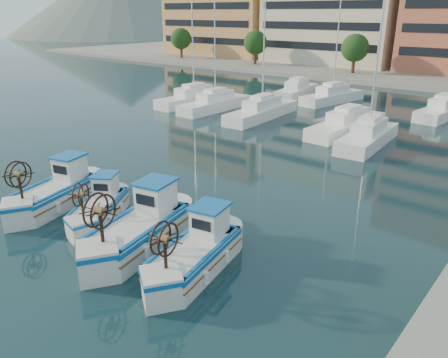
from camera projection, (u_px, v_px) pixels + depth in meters
ground at (123, 241)px, 18.66m from camera, size 300.00×300.00×0.00m
hill_west at (125, 35)px, 181.20m from camera, size 180.00×180.00×60.00m
yacht_marina at (344, 111)px, 40.50m from camera, size 36.97×22.78×11.50m
fishing_boat_a at (56, 191)px, 21.77m from camera, size 3.11×4.91×2.97m
fishing_boat_b at (100, 206)px, 20.37m from camera, size 3.38×4.04×2.46m
fishing_boat_c at (140, 227)px, 17.94m from camera, size 3.13×5.27×3.19m
fishing_boat_d at (196, 251)px, 16.34m from camera, size 2.72×4.68×2.83m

